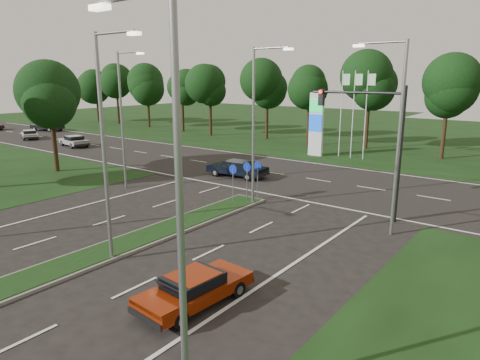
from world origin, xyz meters
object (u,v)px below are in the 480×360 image
Objects in this scene: navy_sedan at (238,168)px; far_car_a at (74,141)px; far_car_b at (30,134)px; far_car_c at (47,126)px; red_sedan at (195,288)px.

navy_sedan is 1.06× the size of far_car_a.
far_car_c is (-6.25, 5.73, 0.13)m from far_car_b.
far_car_a is at bearing 158.16° from red_sedan.
navy_sedan is at bearing 127.76° from red_sedan.
navy_sedan is 39.79m from far_car_c.
navy_sedan is at bearing -111.34° from far_car_c.
far_car_c is at bearing 75.26° from navy_sedan.
navy_sedan is 33.00m from far_car_b.
far_car_a is at bearing 82.79° from navy_sedan.
far_car_c reaches higher than far_car_a.
red_sedan is at bearing -88.11° from far_car_b.
far_car_b is at bearing 83.32° from navy_sedan.
far_car_a is 0.89× the size of far_car_c.
far_car_a is at bearing -121.67° from far_car_c.
far_car_b is (-32.99, 0.82, -0.07)m from navy_sedan.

